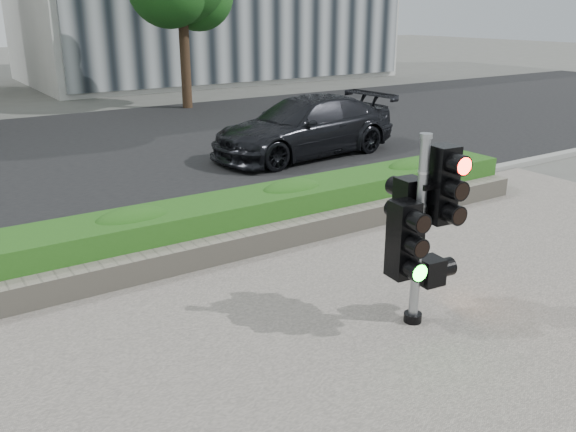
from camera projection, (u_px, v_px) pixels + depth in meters
The scene contains 8 objects.
ground at pixel (305, 311), 7.41m from camera, with size 120.00×120.00×0.00m, color #51514C.
sidewalk at pixel (465, 419), 5.42m from camera, with size 16.00×11.00×0.03m, color #9E9389.
road at pixel (78, 154), 15.31m from camera, with size 60.00×13.00×0.02m, color black.
curb at pixel (194, 231), 9.88m from camera, with size 60.00×0.25×0.12m, color gray.
stone_wall at pixel (230, 247), 8.84m from camera, with size 12.00×0.32×0.34m, color gray.
hedge at pixel (210, 224), 9.30m from camera, with size 12.00×1.00×0.68m, color #43932D.
traffic_signal at pixel (420, 221), 6.74m from camera, with size 0.78×0.59×2.21m.
car_dark at pixel (305, 127), 14.98m from camera, with size 2.00×4.92×1.43m, color black.
Camera 1 is at (-3.82, -5.43, 3.48)m, focal length 38.00 mm.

